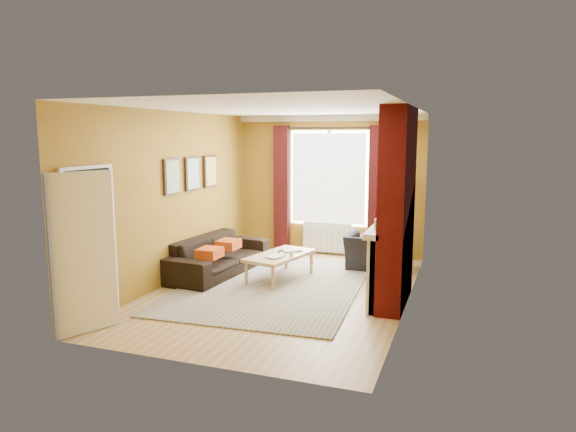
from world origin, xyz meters
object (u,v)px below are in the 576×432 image
(armchair, at_px, (374,252))
(floor_lamp, at_px, (403,194))
(coffee_table, at_px, (280,257))
(sofa, at_px, (218,255))
(wicker_stool, at_px, (361,248))

(armchair, xyz_separation_m, floor_lamp, (0.41, 0.59, 1.00))
(coffee_table, bearing_deg, floor_lamp, 58.82)
(coffee_table, relative_size, floor_lamp, 0.85)
(sofa, distance_m, floor_lamp, 3.59)
(floor_lamp, bearing_deg, armchair, -124.94)
(floor_lamp, bearing_deg, wicker_stool, -180.00)
(floor_lamp, bearing_deg, coffee_table, -134.70)
(armchair, distance_m, floor_lamp, 1.23)
(sofa, distance_m, coffee_table, 1.16)
(armchair, bearing_deg, floor_lamp, -125.81)
(sofa, height_order, floor_lamp, floor_lamp)
(armchair, distance_m, wicker_stool, 0.70)
(coffee_table, distance_m, floor_lamp, 2.70)
(sofa, xyz_separation_m, coffee_table, (1.16, -0.00, 0.06))
(armchair, height_order, wicker_stool, armchair)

